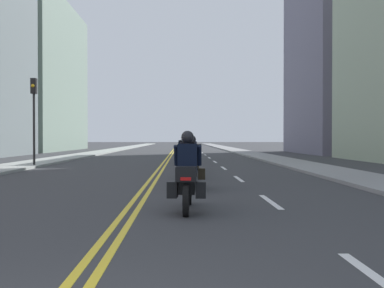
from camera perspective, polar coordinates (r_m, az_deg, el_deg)
ground_plane at (r=50.59m, az=-2.43°, el=-0.97°), size 264.00×264.00×0.00m
sidewalk_left at (r=51.30m, az=-10.84°, el=-0.90°), size 2.48×144.00×0.12m
sidewalk_right at (r=50.99m, az=6.02°, el=-0.90°), size 2.48×144.00×0.12m
centreline_yellow_inner at (r=50.59m, az=-2.57°, el=-0.97°), size 0.12×132.00×0.01m
centreline_yellow_outer at (r=50.59m, az=-2.30°, el=-0.97°), size 0.12×132.00×0.01m
lane_dashes_white at (r=31.66m, az=2.52°, el=-1.98°), size 0.14×56.40×0.01m
building_left_2 at (r=58.66m, az=-18.53°, el=8.02°), size 6.92×21.16×17.98m
building_right_2 at (r=47.65m, az=17.29°, el=9.57°), size 6.49×14.53×17.71m
motorcycle_0 at (r=9.26m, az=-0.60°, el=-4.39°), size 0.78×2.16×1.65m
motorcycle_1 at (r=13.26m, az=-0.05°, el=-2.96°), size 0.77×2.11×1.59m
motorcycle_2 at (r=16.77m, az=-0.51°, el=-2.15°), size 0.77×2.24×1.63m
motorcycle_3 at (r=20.77m, az=-0.20°, el=-1.55°), size 0.78×2.13×1.63m
motorcycle_4 at (r=25.07m, az=-1.07°, el=-1.23°), size 0.78×2.17×1.57m
motorcycle_5 at (r=28.51m, az=-1.12°, el=-0.95°), size 0.78×2.31×1.65m
motorcycle_6 at (r=32.46m, az=-0.87°, el=-0.74°), size 0.78×2.24×1.66m
traffic_light_near at (r=24.90m, az=-19.34°, el=4.59°), size 0.28×0.38×4.61m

